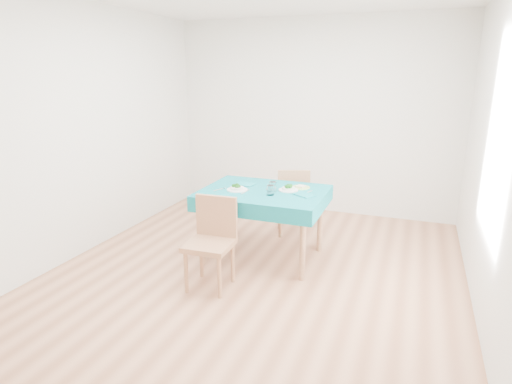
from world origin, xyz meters
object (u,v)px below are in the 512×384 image
(chair_near, at_px, (209,236))
(bowl_far, at_px, (289,188))
(table, at_px, (263,224))
(chair_far, at_px, (292,196))
(side_plate, at_px, (301,187))
(bowl_near, at_px, (237,187))

(chair_near, xyz_separation_m, bowl_far, (0.48, 0.91, 0.28))
(chair_near, height_order, bowl_far, chair_near)
(table, xyz_separation_m, chair_far, (0.09, 0.81, 0.10))
(chair_near, distance_m, side_plate, 1.24)
(chair_near, bearing_deg, bowl_near, 89.64)
(side_plate, bearing_deg, bowl_near, -151.01)
(bowl_near, bearing_deg, side_plate, 28.99)
(chair_far, xyz_separation_m, bowl_far, (0.16, -0.72, 0.31))
(table, relative_size, side_plate, 6.47)
(chair_near, distance_m, bowl_near, 0.79)
(chair_far, bearing_deg, bowl_near, 48.40)
(bowl_far, bearing_deg, chair_near, -117.88)
(chair_near, xyz_separation_m, bowl_near, (-0.03, 0.74, 0.28))
(chair_near, bearing_deg, chair_far, 76.03)
(chair_near, xyz_separation_m, chair_far, (0.32, 1.64, -0.03))
(chair_far, bearing_deg, bowl_far, 82.35)
(chair_far, relative_size, side_plate, 4.81)
(chair_far, bearing_deg, side_plate, 93.84)
(table, height_order, bowl_far, bowl_far)
(bowl_near, height_order, bowl_far, bowl_near)
(chair_far, height_order, bowl_far, chair_far)
(bowl_far, bearing_deg, chair_far, 102.46)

